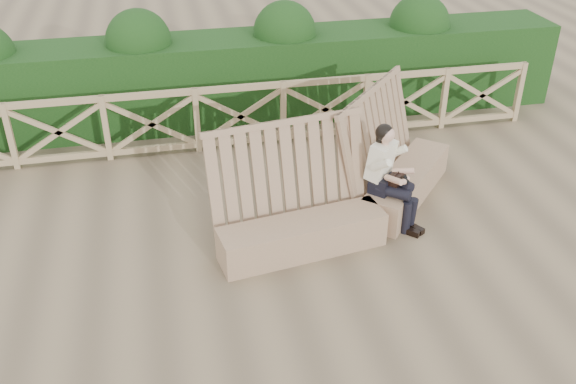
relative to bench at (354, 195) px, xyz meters
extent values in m
plane|color=brown|center=(-1.16, -0.95, -0.40)|extent=(60.00, 60.00, 0.00)
cube|color=#8A6C4E|center=(-0.85, -0.55, -0.17)|extent=(2.19, 0.83, 0.46)
cube|color=#8A6C4E|center=(-0.89, -0.28, 0.40)|extent=(2.18, 0.77, 1.58)
cube|color=#8A6C4E|center=(0.92, 0.42, -0.17)|extent=(1.80, 1.93, 0.46)
cube|color=#8A6C4E|center=(0.72, 0.60, 0.40)|extent=(1.76, 1.90, 1.58)
cube|color=black|center=(0.37, -0.05, 0.17)|extent=(0.44, 0.44, 0.22)
cube|color=beige|center=(0.34, -0.01, 0.51)|extent=(0.49, 0.49, 0.53)
sphere|color=tan|center=(0.37, -0.05, 0.89)|extent=(0.30, 0.30, 0.21)
sphere|color=black|center=(0.35, -0.02, 0.91)|extent=(0.33, 0.33, 0.23)
cylinder|color=black|center=(0.45, -0.26, 0.15)|extent=(0.43, 0.44, 0.15)
cylinder|color=black|center=(0.55, -0.14, 0.22)|extent=(0.43, 0.44, 0.17)
cylinder|color=black|center=(0.60, -0.43, -0.17)|extent=(0.17, 0.17, 0.46)
cylinder|color=black|center=(0.70, -0.36, -0.17)|extent=(0.17, 0.17, 0.46)
cube|color=black|center=(0.66, -0.50, -0.36)|extent=(0.23, 0.24, 0.08)
cube|color=black|center=(0.75, -0.44, -0.36)|extent=(0.23, 0.24, 0.08)
cube|color=black|center=(0.51, -0.17, 0.27)|extent=(0.28, 0.27, 0.16)
cube|color=black|center=(0.61, -0.30, 0.33)|extent=(0.11, 0.11, 0.12)
cube|color=#967C57|center=(-1.16, 2.55, 0.65)|extent=(10.10, 0.07, 0.10)
cube|color=#967C57|center=(-1.16, 2.55, -0.28)|extent=(10.10, 0.07, 0.10)
cube|color=black|center=(-1.16, 3.75, 0.35)|extent=(12.00, 1.20, 1.50)
camera|label=1|loc=(-2.43, -7.04, 4.46)|focal=40.00mm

